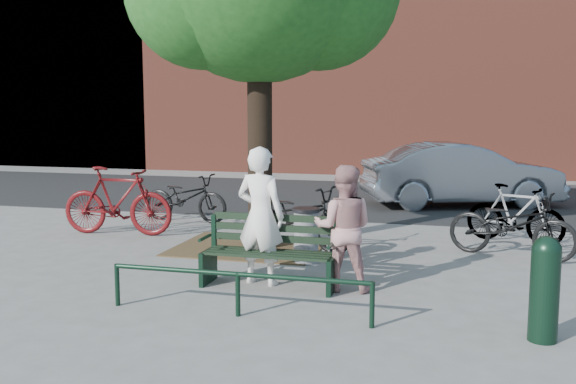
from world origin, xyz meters
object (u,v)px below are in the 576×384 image
(person_right, at_px, (344,228))
(litter_bin, at_px, (306,235))
(bollard, at_px, (545,285))
(person_left, at_px, (261,216))
(bicycle_c, at_px, (298,217))
(parked_car, at_px, (461,175))
(park_bench, at_px, (270,250))

(person_right, height_order, litter_bin, person_right)
(bollard, relative_size, litter_bin, 1.28)
(person_left, height_order, bicycle_c, person_left)
(bollard, bearing_deg, person_right, 150.21)
(litter_bin, xyz_separation_m, parked_car, (2.25, 6.36, 0.33))
(person_left, height_order, parked_car, person_left)
(person_left, bearing_deg, person_right, -168.94)
(litter_bin, bearing_deg, parked_car, 70.56)
(park_bench, distance_m, person_right, 1.01)
(person_right, height_order, bicycle_c, person_right)
(person_right, relative_size, parked_car, 0.35)
(parked_car, bearing_deg, bollard, 164.37)
(bicycle_c, height_order, parked_car, parked_car)
(bollard, bearing_deg, person_left, 158.99)
(person_left, distance_m, bicycle_c, 2.17)
(park_bench, xyz_separation_m, parked_car, (2.41, 7.70, 0.27))
(park_bench, xyz_separation_m, litter_bin, (0.16, 1.33, -0.06))
(park_bench, relative_size, litter_bin, 2.09)
(park_bench, distance_m, bollard, 3.42)
(person_right, bearing_deg, bollard, 146.60)
(park_bench, distance_m, bicycle_c, 2.21)
(litter_bin, distance_m, parked_car, 6.76)
(person_right, bearing_deg, litter_bin, -61.66)
(person_left, relative_size, bicycle_c, 0.89)
(person_left, bearing_deg, litter_bin, -92.96)
(person_left, distance_m, litter_bin, 1.39)
(park_bench, bearing_deg, person_right, 4.28)
(litter_bin, relative_size, parked_car, 0.18)
(litter_bin, xyz_separation_m, bicycle_c, (-0.35, 0.87, 0.12))
(bollard, xyz_separation_m, litter_bin, (-3.04, 2.55, -0.15))
(bicycle_c, bearing_deg, person_left, -162.21)
(park_bench, height_order, person_left, person_left)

